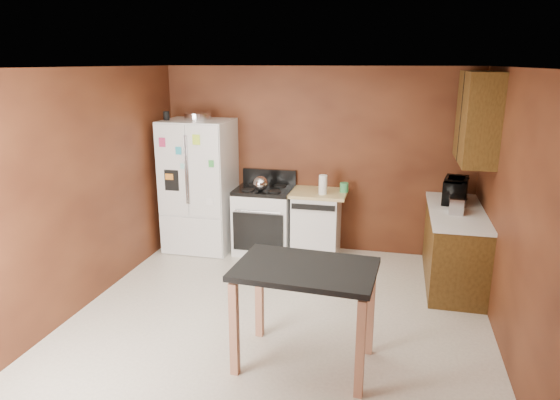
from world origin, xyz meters
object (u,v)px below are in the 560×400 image
(green_canister, at_px, (344,187))
(gas_range, at_px, (264,219))
(island, at_px, (305,283))
(kettle, at_px, (261,184))
(pen_cup, at_px, (166,116))
(microwave, at_px, (455,191))
(roasting_pan, at_px, (198,116))
(paper_towel, at_px, (323,185))
(dishwasher, at_px, (316,223))
(refrigerator, at_px, (199,186))
(toaster, at_px, (456,205))

(green_canister, relative_size, gas_range, 0.11)
(island, bearing_deg, kettle, 113.69)
(pen_cup, distance_m, gas_range, 1.91)
(microwave, bearing_deg, green_canister, 90.88)
(roasting_pan, xyz_separation_m, paper_towel, (1.73, -0.09, -0.83))
(pen_cup, height_order, dishwasher, pen_cup)
(kettle, height_order, refrigerator, refrigerator)
(paper_towel, distance_m, green_canister, 0.32)
(paper_towel, xyz_separation_m, refrigerator, (-1.72, 0.03, -0.12))
(kettle, xyz_separation_m, island, (1.04, -2.38, -0.24))
(gas_range, distance_m, dishwasher, 0.72)
(green_canister, distance_m, toaster, 1.50)
(pen_cup, distance_m, microwave, 3.81)
(green_canister, bearing_deg, toaster, -27.33)
(kettle, distance_m, refrigerator, 0.91)
(green_canister, xyz_separation_m, dishwasher, (-0.35, -0.06, -0.50))
(roasting_pan, distance_m, gas_range, 1.66)
(roasting_pan, height_order, kettle, roasting_pan)
(pen_cup, relative_size, kettle, 0.59)
(roasting_pan, distance_m, toaster, 3.48)
(pen_cup, xyz_separation_m, kettle, (1.28, 0.02, -0.86))
(gas_range, relative_size, island, 0.91)
(microwave, relative_size, dishwasher, 0.55)
(microwave, bearing_deg, gas_range, 97.05)
(paper_towel, relative_size, green_canister, 2.05)
(island, bearing_deg, paper_towel, 95.19)
(toaster, relative_size, gas_range, 0.23)
(paper_towel, distance_m, island, 2.46)
(roasting_pan, relative_size, paper_towel, 1.46)
(microwave, bearing_deg, toaster, -173.59)
(refrigerator, distance_m, dishwasher, 1.69)
(kettle, distance_m, green_canister, 1.10)
(dishwasher, bearing_deg, pen_cup, -174.42)
(toaster, bearing_deg, gas_range, 169.11)
(gas_range, bearing_deg, microwave, -3.28)
(paper_towel, bearing_deg, green_canister, 34.47)
(dishwasher, relative_size, island, 0.74)
(refrigerator, bearing_deg, green_canister, 4.29)
(roasting_pan, relative_size, dishwasher, 0.41)
(microwave, relative_size, gas_range, 0.44)
(toaster, xyz_separation_m, refrigerator, (-3.31, 0.54, -0.09))
(kettle, bearing_deg, toaster, -10.64)
(refrigerator, height_order, gas_range, refrigerator)
(paper_towel, relative_size, gas_range, 0.23)
(dishwasher, bearing_deg, roasting_pan, -179.10)
(microwave, height_order, island, microwave)
(kettle, distance_m, toaster, 2.46)
(green_canister, xyz_separation_m, toaster, (1.34, -0.69, 0.04))
(toaster, height_order, refrigerator, refrigerator)
(paper_towel, distance_m, refrigerator, 1.73)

